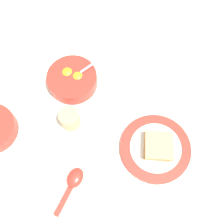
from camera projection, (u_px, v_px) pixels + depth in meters
ground_plane at (69, 151)px, 0.82m from camera, size 3.00×3.00×0.00m
egg_bowl at (72, 79)px, 0.90m from camera, size 0.17×0.17×0.08m
toast_plate at (155, 148)px, 0.82m from camera, size 0.22×0.22×0.02m
toast_sandwich at (158, 146)px, 0.80m from camera, size 0.11×0.12×0.04m
soup_spoon at (73, 182)px, 0.77m from camera, size 0.13×0.13×0.03m
drinking_cup at (70, 119)px, 0.83m from camera, size 0.06×0.06×0.07m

